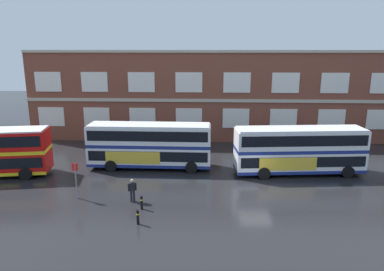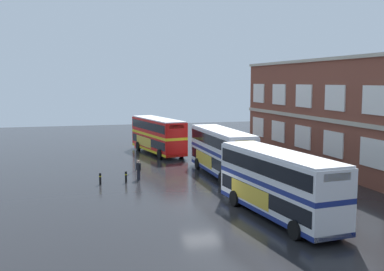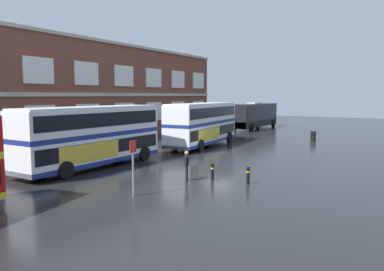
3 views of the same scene
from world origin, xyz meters
name	(u,v)px [view 2 (image 2 of 3)]	position (x,y,z in m)	size (l,w,h in m)	color
ground_plane	(229,203)	(0.00, 2.00, 0.00)	(120.00, 120.00, 0.00)	black
double_decker_near	(158,135)	(-22.95, 1.67, 2.15)	(11.28, 4.43, 4.07)	red
double_decker_middle	(222,151)	(-9.07, 4.63, 2.15)	(11.02, 2.94, 4.07)	silver
double_decker_far	(278,183)	(4.06, 3.64, 2.15)	(11.19, 3.64, 4.07)	silver
waiting_passenger	(139,169)	(-9.14, -2.83, 0.93)	(0.62, 0.39, 1.70)	black
bus_stand_flag	(135,153)	(-13.31, -2.45, 1.64)	(0.44, 0.10, 2.70)	slate
safety_bollard_west	(126,177)	(-8.27, -4.02, 0.49)	(0.19, 0.19, 0.95)	black
safety_bollard_east	(100,179)	(-8.11, -6.13, 0.49)	(0.19, 0.19, 0.95)	black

